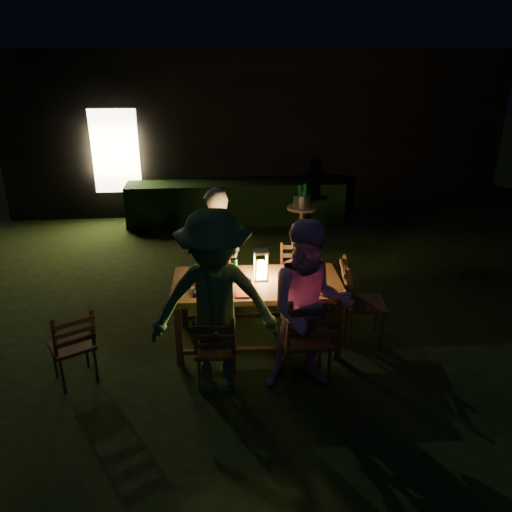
{
  "coord_description": "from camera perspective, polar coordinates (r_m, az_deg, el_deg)",
  "views": [
    {
      "loc": [
        -0.93,
        -5.71,
        3.14
      ],
      "look_at": [
        -0.47,
        -0.47,
        0.98
      ],
      "focal_mm": 35.0,
      "sensor_mm": 36.0,
      "label": 1
    }
  ],
  "objects": [
    {
      "name": "side_table",
      "position": [
        8.63,
        5.24,
        5.11
      ],
      "size": [
        0.51,
        0.51,
        0.68
      ],
      "color": "brown",
      "rests_on": "ground"
    },
    {
      "name": "napkin_right",
      "position": [
        5.33,
        6.23,
        -4.08
      ],
      "size": [
        0.18,
        0.14,
        0.01
      ],
      "primitive_type": "cube",
      "color": "red",
      "rests_on": "dining_table"
    },
    {
      "name": "dining_table",
      "position": [
        5.57,
        0.09,
        -3.65
      ],
      "size": [
        1.89,
        0.98,
        0.78
      ],
      "rotation": [
        0.0,
        0.0,
        -0.02
      ],
      "color": "#50341A",
      "rests_on": "ground"
    },
    {
      "name": "plate_far_right",
      "position": [
        5.78,
        4.41,
        -1.81
      ],
      "size": [
        0.25,
        0.25,
        0.01
      ],
      "primitive_type": "cylinder",
      "color": "white",
      "rests_on": "dining_table"
    },
    {
      "name": "plate_near_right",
      "position": [
        5.38,
        5.04,
        -3.72
      ],
      "size": [
        0.25,
        0.25,
        0.01
      ],
      "primitive_type": "cylinder",
      "color": "white",
      "rests_on": "dining_table"
    },
    {
      "name": "garden_envelope",
      "position": [
        12.0,
        -0.59,
        14.84
      ],
      "size": [
        40.0,
        40.0,
        3.2
      ],
      "color": "black",
      "rests_on": "ground"
    },
    {
      "name": "chair_near_right",
      "position": [
        5.14,
        5.78,
        -11.04
      ],
      "size": [
        0.5,
        0.53,
        1.08
      ],
      "rotation": [
        0.0,
        0.0,
        0.03
      ],
      "color": "#50341A",
      "rests_on": "ground"
    },
    {
      "name": "plate_far_left",
      "position": [
        5.73,
        -5.55,
        -2.07
      ],
      "size": [
        0.25,
        0.25,
        0.01
      ],
      "primitive_type": "cylinder",
      "color": "white",
      "rests_on": "dining_table"
    },
    {
      "name": "phone",
      "position": [
        5.27,
        -6.46,
        -4.45
      ],
      "size": [
        0.14,
        0.07,
        0.01
      ],
      "primitive_type": "cube",
      "color": "black",
      "rests_on": "dining_table"
    },
    {
      "name": "wineglass_e",
      "position": [
        5.23,
        -0.79,
        -3.49
      ],
      "size": [
        0.06,
        0.06,
        0.18
      ],
      "primitive_type": null,
      "color": "silver",
      "rests_on": "dining_table"
    },
    {
      "name": "wineglass_c",
      "position": [
        5.28,
        3.55,
        -3.27
      ],
      "size": [
        0.06,
        0.06,
        0.18
      ],
      "primitive_type": null,
      "color": "#59070F",
      "rests_on": "dining_table"
    },
    {
      "name": "chair_end",
      "position": [
        5.95,
        12.06,
        -6.65
      ],
      "size": [
        0.55,
        0.52,
        1.02
      ],
      "rotation": [
        0.0,
        0.0,
        -1.71
      ],
      "color": "#50341A",
      "rests_on": "ground"
    },
    {
      "name": "chair_far_left",
      "position": [
        6.43,
        -4.36,
        -3.82
      ],
      "size": [
        0.52,
        0.55,
        1.05
      ],
      "rotation": [
        0.0,
        0.0,
        3.04
      ],
      "color": "#50341A",
      "rests_on": "ground"
    },
    {
      "name": "wineglass_d",
      "position": [
        5.73,
        6.17,
        -1.19
      ],
      "size": [
        0.06,
        0.06,
        0.18
      ],
      "primitive_type": null,
      "color": "#59070F",
      "rests_on": "dining_table"
    },
    {
      "name": "chair_near_left",
      "position": [
        5.11,
        -4.51,
        -11.92
      ],
      "size": [
        0.44,
        0.47,
        0.89
      ],
      "rotation": [
        0.0,
        0.0,
        -0.1
      ],
      "color": "#50341A",
      "rests_on": "ground"
    },
    {
      "name": "lantern",
      "position": [
        5.52,
        0.58,
        -1.22
      ],
      "size": [
        0.16,
        0.16,
        0.35
      ],
      "color": "white",
      "rests_on": "dining_table"
    },
    {
      "name": "chair_far_right",
      "position": [
        6.5,
        4.52,
        -3.97
      ],
      "size": [
        0.44,
        0.46,
        0.89
      ],
      "rotation": [
        0.0,
        0.0,
        3.05
      ],
      "color": "#50341A",
      "rests_on": "ground"
    },
    {
      "name": "bottle_bucket_b",
      "position": [
        8.61,
        5.58,
        6.72
      ],
      "size": [
        0.07,
        0.07,
        0.32
      ],
      "primitive_type": "cylinder",
      "color": "#0F471E",
      "rests_on": "side_table"
    },
    {
      "name": "napkin_left",
      "position": [
        5.24,
        -1.32,
        -4.41
      ],
      "size": [
        0.18,
        0.14,
        0.01
      ],
      "primitive_type": "cube",
      "color": "red",
      "rests_on": "dining_table"
    },
    {
      "name": "plate_near_left",
      "position": [
        5.33,
        -5.68,
        -4.02
      ],
      "size": [
        0.25,
        0.25,
        0.01
      ],
      "primitive_type": "cylinder",
      "color": "white",
      "rests_on": "dining_table"
    },
    {
      "name": "wineglass_b",
      "position": [
        5.4,
        -7.48,
        -2.81
      ],
      "size": [
        0.06,
        0.06,
        0.18
      ],
      "primitive_type": null,
      "color": "#59070F",
      "rests_on": "dining_table"
    },
    {
      "name": "person_house_side",
      "position": [
        6.26,
        -4.5,
        0.54
      ],
      "size": [
        0.61,
        0.41,
        1.65
      ],
      "primitive_type": "imported",
      "rotation": [
        0.0,
        0.0,
        3.12
      ],
      "color": "beige",
      "rests_on": "ground"
    },
    {
      "name": "bottle_table",
      "position": [
        5.47,
        -2.52,
        -1.68
      ],
      "size": [
        0.07,
        0.07,
        0.28
      ],
      "primitive_type": "cylinder",
      "color": "#0F471E",
      "rests_on": "dining_table"
    },
    {
      "name": "wineglass_a",
      "position": [
        5.75,
        -3.07,
        -1.03
      ],
      "size": [
        0.06,
        0.06,
        0.18
      ],
      "primitive_type": null,
      "color": "#59070F",
      "rests_on": "dining_table"
    },
    {
      "name": "person_opp_right",
      "position": [
        4.82,
        6.1,
        -5.93
      ],
      "size": [
        0.86,
        0.68,
        1.74
      ],
      "primitive_type": "imported",
      "rotation": [
        0.0,
        0.0,
        -0.02
      ],
      "color": "#E19AD4",
      "rests_on": "ground"
    },
    {
      "name": "person_opp_left",
      "position": [
        4.73,
        -4.74,
        -5.57
      ],
      "size": [
        1.23,
        0.73,
        1.88
      ],
      "primitive_type": "imported",
      "rotation": [
        0.0,
        0.0,
        -0.02
      ],
      "color": "#3A6934",
      "rests_on": "ground"
    },
    {
      "name": "bottle_bucket_a",
      "position": [
        8.52,
        5.01,
        6.57
      ],
      "size": [
        0.07,
        0.07,
        0.32
      ],
      "primitive_type": "cylinder",
      "color": "#0F471E",
      "rests_on": "side_table"
    },
    {
      "name": "ice_bucket",
      "position": [
        8.58,
        5.28,
        6.33
      ],
      "size": [
        0.3,
        0.3,
        0.22
      ],
      "primitive_type": "cylinder",
      "color": "#A5A8AD",
      "rests_on": "side_table"
    },
    {
      "name": "chair_spare",
      "position": [
        5.47,
        -20.03,
        -10.88
      ],
      "size": [
        0.56,
        0.57,
        0.9
      ],
      "rotation": [
        0.0,
        0.0,
        0.52
      ],
      "color": "#50341A",
      "rests_on": "ground"
    }
  ]
}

